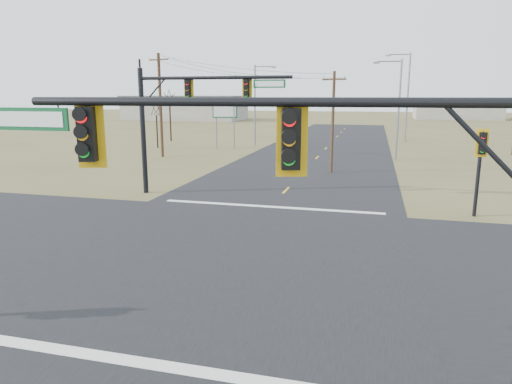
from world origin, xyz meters
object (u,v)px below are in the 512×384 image
Objects in this scene: utility_pole_far at (160,104)px; streetlight_c at (257,101)px; mast_arm_far at (187,105)px; bare_tree_b at (169,98)px; streetlight_a at (397,104)px; mast_arm_near at (293,168)px; highway_sign at (225,115)px; utility_pole_near at (333,120)px; streetlight_b at (406,92)px; bare_tree_a at (156,107)px; pedestal_signal_ne at (481,153)px.

utility_pole_far is 1.05× the size of streetlight_c.
bare_tree_b is (-15.32, 30.51, 0.21)m from mast_arm_far.
mast_arm_near is at bearing -85.59° from streetlight_a.
mast_arm_near is 19.64m from mast_arm_far.
mast_arm_near is at bearing -72.13° from mast_arm_far.
mast_arm_far is at bearing 102.23° from mast_arm_near.
highway_sign is (-14.85, 41.07, -0.96)m from mast_arm_near.
utility_pole_near is 27.81m from streetlight_b.
mast_arm_near is 1.14× the size of streetlight_a.
streetlight_a is 26.21m from bare_tree_a.
streetlight_a reaches higher than mast_arm_near.
highway_sign is at bearing 93.84° from mast_arm_near.
streetlight_c is 11.62m from bare_tree_a.
mast_arm_near is 53.77m from bare_tree_b.
mast_arm_far is at bearing -113.90° from streetlight_a.
mast_arm_far is 1.20× the size of utility_pole_near.
bare_tree_a reaches higher than pedestal_signal_ne.
utility_pole_near is 9.93m from streetlight_a.
streetlight_a reaches higher than bare_tree_a.
highway_sign is 24.15m from streetlight_b.
streetlight_c is (6.41, 12.13, 0.18)m from utility_pole_far.
mast_arm_near is 1.35× the size of utility_pole_near.
bare_tree_b is (-24.62, 47.79, 0.92)m from mast_arm_near.
utility_pole_far is at bearing -60.32° from bare_tree_a.
mast_arm_near is 46.11m from bare_tree_a.
bare_tree_b reaches higher than pedestal_signal_ne.
bare_tree_a is at bearing 149.38° from utility_pole_near.
pedestal_signal_ne is 20.49m from streetlight_a.
bare_tree_a is (-22.73, 40.12, -0.09)m from mast_arm_near.
bare_tree_b is (-9.77, 6.72, 1.88)m from highway_sign.
pedestal_signal_ne is 14.21m from utility_pole_near.
streetlight_b is (19.83, 13.53, 2.55)m from highway_sign.
bare_tree_b is at bearing 131.02° from highway_sign.
streetlight_a is at bearing 68.94° from mast_arm_near.
mast_arm_near is 27.79m from utility_pole_near.
utility_pole_near is 0.69× the size of streetlight_b.
streetlight_c is 1.34× the size of bare_tree_b.
utility_pole_near reaches higher than bare_tree_b.
mast_arm_far is at bearing -59.53° from bare_tree_a.
streetlight_b is 1.93× the size of bare_tree_a.
highway_sign is at bearing -126.90° from streetlight_b.
utility_pole_near is 17.71m from utility_pole_far.
bare_tree_b is at bearing 134.42° from pedestal_signal_ne.
pedestal_signal_ne is 0.57× the size of utility_pole_near.
streetlight_a is 1.57× the size of bare_tree_a.
bare_tree_b is (-5.96, 14.81, 0.52)m from utility_pole_far.
pedestal_signal_ne is 30.24m from utility_pole_far.
bare_tree_b is at bearing 101.22° from mast_arm_near.
bare_tree_a is at bearing 119.68° from utility_pole_far.
streetlight_c is at bearing 122.77° from pedestal_signal_ne.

